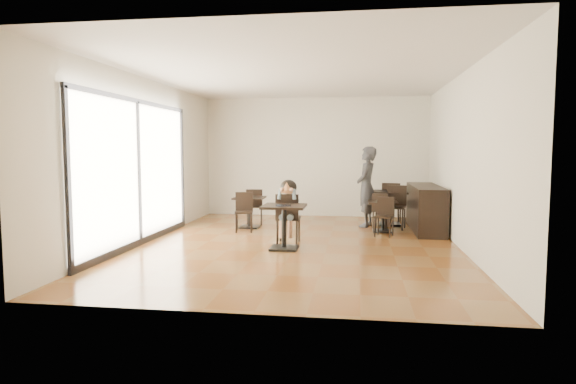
% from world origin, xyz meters
% --- Properties ---
extents(floor, '(6.00, 8.00, 0.01)m').
position_xyz_m(floor, '(0.00, 0.00, 0.00)').
color(floor, brown).
rests_on(floor, ground).
extents(ceiling, '(6.00, 8.00, 0.01)m').
position_xyz_m(ceiling, '(0.00, 0.00, 3.20)').
color(ceiling, silver).
rests_on(ceiling, floor).
extents(wall_back, '(6.00, 0.01, 3.20)m').
position_xyz_m(wall_back, '(0.00, 4.00, 1.60)').
color(wall_back, beige).
rests_on(wall_back, floor).
extents(wall_front, '(6.00, 0.01, 3.20)m').
position_xyz_m(wall_front, '(0.00, -4.00, 1.60)').
color(wall_front, beige).
rests_on(wall_front, floor).
extents(wall_left, '(0.01, 8.00, 3.20)m').
position_xyz_m(wall_left, '(-3.00, 0.00, 1.60)').
color(wall_left, beige).
rests_on(wall_left, floor).
extents(wall_right, '(0.01, 8.00, 3.20)m').
position_xyz_m(wall_right, '(3.00, 0.00, 1.60)').
color(wall_right, beige).
rests_on(wall_right, floor).
extents(storefront_window, '(0.04, 4.50, 2.60)m').
position_xyz_m(storefront_window, '(-2.97, -0.50, 1.40)').
color(storefront_window, white).
rests_on(storefront_window, floor).
extents(child_table, '(0.76, 0.76, 0.81)m').
position_xyz_m(child_table, '(-0.18, -0.53, 0.40)').
color(child_table, black).
rests_on(child_table, floor).
extents(child_chair, '(0.44, 0.44, 0.97)m').
position_xyz_m(child_chair, '(-0.18, 0.02, 0.49)').
color(child_chair, black).
rests_on(child_chair, floor).
extents(child, '(0.44, 0.61, 1.22)m').
position_xyz_m(child, '(-0.18, 0.02, 0.61)').
color(child, slate).
rests_on(child, child_chair).
extents(plate, '(0.27, 0.27, 0.02)m').
position_xyz_m(plate, '(-0.18, -0.63, 0.81)').
color(plate, black).
rests_on(plate, child_table).
extents(pizza_slice, '(0.28, 0.22, 0.07)m').
position_xyz_m(pizza_slice, '(-0.18, -0.17, 1.06)').
color(pizza_slice, tan).
rests_on(pizza_slice, child).
extents(adult_patron, '(0.59, 0.76, 1.88)m').
position_xyz_m(adult_patron, '(1.35, 2.32, 0.94)').
color(adult_patron, '#38383C').
rests_on(adult_patron, floor).
extents(cafe_table_mid, '(0.78, 0.78, 0.67)m').
position_xyz_m(cafe_table_mid, '(1.69, 1.62, 0.34)').
color(cafe_table_mid, black).
rests_on(cafe_table_mid, floor).
extents(cafe_table_left, '(0.79, 0.79, 0.72)m').
position_xyz_m(cafe_table_left, '(-1.33, 1.75, 0.36)').
color(cafe_table_left, black).
rests_on(cafe_table_left, floor).
extents(cafe_table_back, '(0.92, 0.92, 0.82)m').
position_xyz_m(cafe_table_back, '(1.91, 2.62, 0.41)').
color(cafe_table_back, black).
rests_on(cafe_table_back, floor).
extents(chair_mid_a, '(0.45, 0.45, 0.81)m').
position_xyz_m(chair_mid_a, '(1.69, 2.17, 0.40)').
color(chair_mid_a, black).
rests_on(chair_mid_a, floor).
extents(chair_mid_b, '(0.45, 0.45, 0.81)m').
position_xyz_m(chair_mid_b, '(1.69, 1.07, 0.40)').
color(chair_mid_b, black).
rests_on(chair_mid_b, floor).
extents(chair_left_a, '(0.45, 0.45, 0.86)m').
position_xyz_m(chair_left_a, '(-1.33, 2.30, 0.43)').
color(chair_left_a, black).
rests_on(chair_left_a, floor).
extents(chair_left_b, '(0.45, 0.45, 0.86)m').
position_xyz_m(chair_left_b, '(-1.33, 1.20, 0.43)').
color(chair_left_b, black).
rests_on(chair_left_b, floor).
extents(chair_back_a, '(0.53, 0.53, 0.98)m').
position_xyz_m(chair_back_a, '(2.00, 3.17, 0.49)').
color(chair_back_a, black).
rests_on(chair_back_a, floor).
extents(chair_back_b, '(0.53, 0.53, 0.98)m').
position_xyz_m(chair_back_b, '(2.00, 2.07, 0.49)').
color(chair_back_b, black).
rests_on(chair_back_b, floor).
extents(service_counter, '(0.60, 2.40, 1.00)m').
position_xyz_m(service_counter, '(2.65, 2.00, 0.50)').
color(service_counter, black).
rests_on(service_counter, floor).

